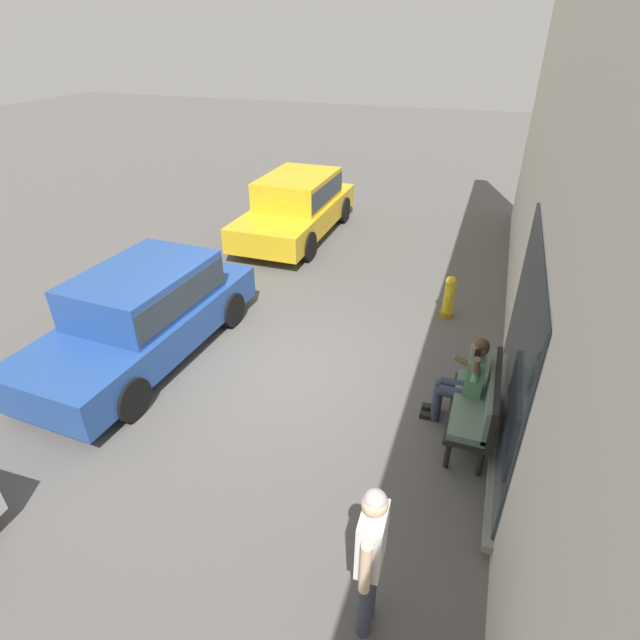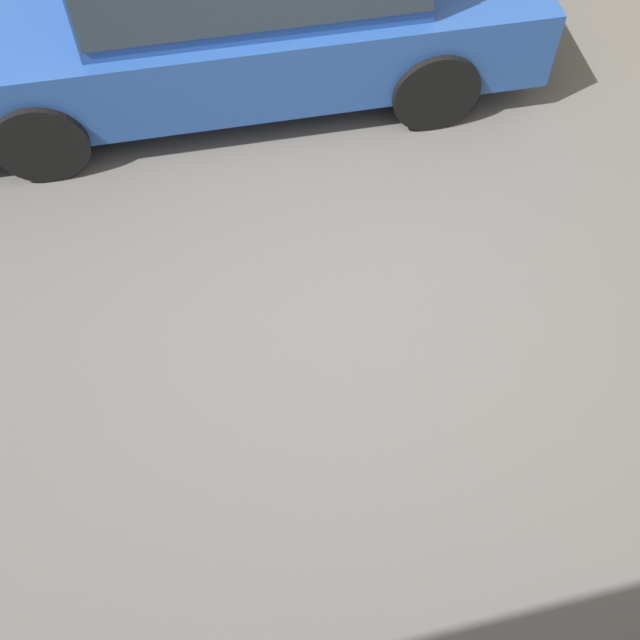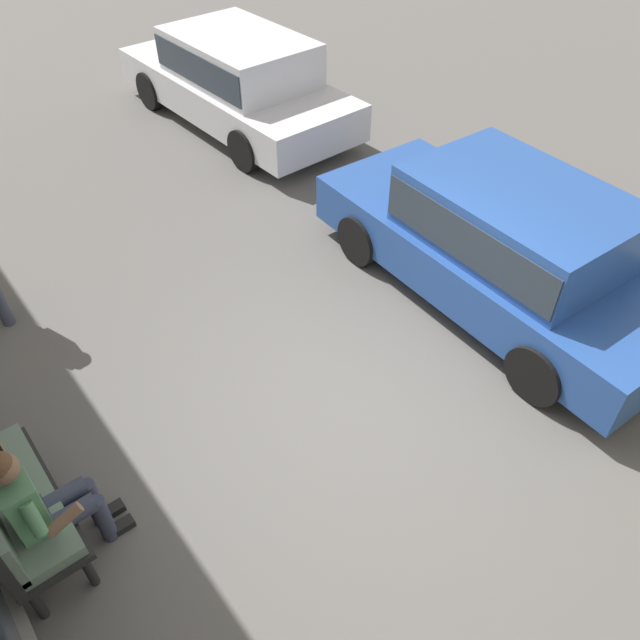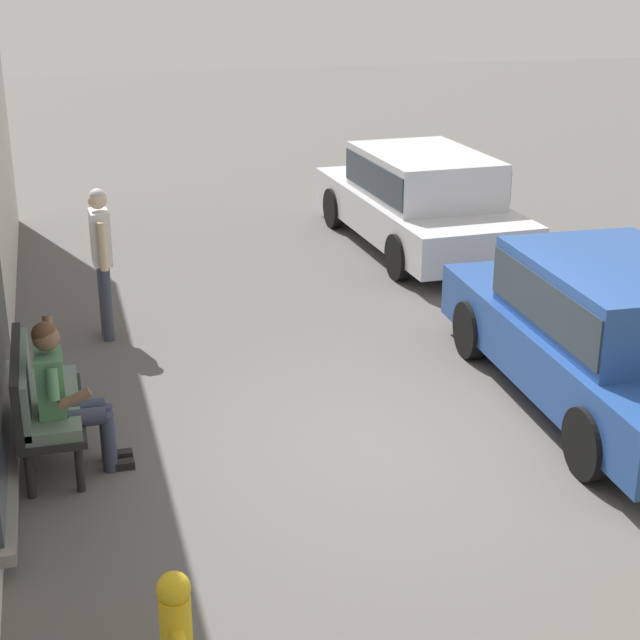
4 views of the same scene
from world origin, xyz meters
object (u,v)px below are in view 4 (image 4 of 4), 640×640
object	(u,v)px
person_on_phone	(65,393)
fire_hydrant	(176,634)
parked_car_mid	(609,328)
parked_car_far	(420,196)
pedestrian_standing	(102,251)
bench	(38,397)

from	to	relation	value
person_on_phone	fire_hydrant	world-z (taller)	person_on_phone
parked_car_mid	parked_car_far	xyz separation A→B (m)	(5.54, -0.22, -0.01)
fire_hydrant	person_on_phone	bearing A→B (deg)	10.20
person_on_phone	pedestrian_standing	world-z (taller)	pedestrian_standing
pedestrian_standing	bench	bearing A→B (deg)	165.06
bench	person_on_phone	bearing A→B (deg)	-140.02
parked_car_mid	bench	bearing A→B (deg)	86.68
person_on_phone	parked_car_mid	xyz separation A→B (m)	(-0.04, -5.01, 0.08)
parked_car_far	pedestrian_standing	bearing A→B (deg)	117.53
bench	fire_hydrant	size ratio (longest dim) A/B	1.77
parked_car_mid	pedestrian_standing	xyz separation A→B (m)	(3.08, 4.49, 0.23)
person_on_phone	fire_hydrant	bearing A→B (deg)	-169.80
bench	pedestrian_standing	bearing A→B (deg)	-14.94
bench	parked_car_far	bearing A→B (deg)	-46.18
parked_car_mid	pedestrian_standing	size ratio (longest dim) A/B	2.53
bench	parked_car_far	distance (m)	7.56
person_on_phone	pedestrian_standing	bearing A→B (deg)	-9.65
bench	pedestrian_standing	world-z (taller)	pedestrian_standing
parked_car_far	pedestrian_standing	world-z (taller)	pedestrian_standing
bench	parked_car_mid	xyz separation A→B (m)	(-0.30, -5.24, 0.21)
bench	pedestrian_standing	xyz separation A→B (m)	(2.78, -0.74, 0.44)
person_on_phone	parked_car_mid	world-z (taller)	parked_car_mid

